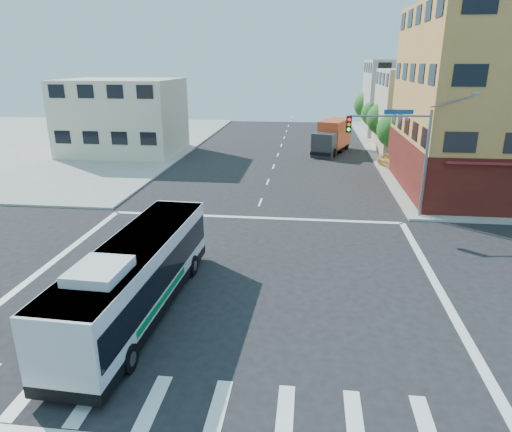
# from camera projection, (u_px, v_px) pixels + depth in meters

# --- Properties ---
(ground) EXTENTS (120.00, 120.00, 0.00)m
(ground) POSITION_uv_depth(u_px,v_px,m) (230.00, 284.00, 21.19)
(ground) COLOR black
(ground) RESTS_ON ground
(sidewalk_nw) EXTENTS (50.00, 50.00, 0.15)m
(sidewalk_nw) POSITION_uv_depth(u_px,v_px,m) (5.00, 142.00, 57.92)
(sidewalk_nw) COLOR gray
(sidewalk_nw) RESTS_ON ground
(building_east_near) EXTENTS (12.06, 10.06, 9.00)m
(building_east_near) POSITION_uv_depth(u_px,v_px,m) (435.00, 112.00, 49.81)
(building_east_near) COLOR #C6B697
(building_east_near) RESTS_ON ground
(building_east_far) EXTENTS (12.06, 10.06, 10.00)m
(building_east_far) POSITION_uv_depth(u_px,v_px,m) (410.00, 98.00, 62.82)
(building_east_far) COLOR #A8A9A3
(building_east_far) RESTS_ON ground
(building_west) EXTENTS (12.06, 10.06, 8.00)m
(building_west) POSITION_uv_depth(u_px,v_px,m) (123.00, 117.00, 49.96)
(building_west) COLOR beige
(building_west) RESTS_ON ground
(signal_mast_ne) EXTENTS (7.91, 1.13, 8.07)m
(signal_mast_ne) POSITION_uv_depth(u_px,v_px,m) (400.00, 142.00, 28.57)
(signal_mast_ne) COLOR slate
(signal_mast_ne) RESTS_ON ground
(street_tree_a) EXTENTS (3.60, 3.60, 5.53)m
(street_tree_a) POSITION_uv_depth(u_px,v_px,m) (396.00, 128.00, 44.97)
(street_tree_a) COLOR #382014
(street_tree_a) RESTS_ON ground
(street_tree_b) EXTENTS (3.80, 3.80, 5.79)m
(street_tree_b) POSITION_uv_depth(u_px,v_px,m) (384.00, 117.00, 52.44)
(street_tree_b) COLOR #382014
(street_tree_b) RESTS_ON ground
(street_tree_c) EXTENTS (3.40, 3.40, 5.29)m
(street_tree_c) POSITION_uv_depth(u_px,v_px,m) (375.00, 112.00, 60.06)
(street_tree_c) COLOR #382014
(street_tree_c) RESTS_ON ground
(street_tree_d) EXTENTS (4.00, 4.00, 6.03)m
(street_tree_d) POSITION_uv_depth(u_px,v_px,m) (368.00, 103.00, 67.45)
(street_tree_d) COLOR #382014
(street_tree_d) RESTS_ON ground
(transit_bus) EXTENTS (2.93, 11.55, 3.39)m
(transit_bus) POSITION_uv_depth(u_px,v_px,m) (137.00, 276.00, 18.25)
(transit_bus) COLOR black
(transit_bus) RESTS_ON ground
(box_truck) EXTENTS (4.71, 8.21, 3.56)m
(box_truck) POSITION_uv_depth(u_px,v_px,m) (332.00, 137.00, 51.00)
(box_truck) COLOR #2A2B2F
(box_truck) RESTS_ON ground
(parked_car) EXTENTS (3.05, 4.77, 1.51)m
(parked_car) POSITION_uv_depth(u_px,v_px,m) (395.00, 161.00, 43.34)
(parked_car) COLOR gold
(parked_car) RESTS_ON ground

